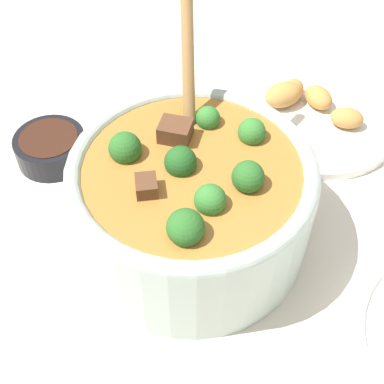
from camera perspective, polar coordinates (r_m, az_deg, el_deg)
ground_plane at (r=0.57m, az=0.00°, el=-4.88°), size 4.00×4.00×0.00m
stew_bowl at (r=0.52m, az=-0.00°, el=-0.54°), size 0.23×0.26×0.27m
condiment_bowl at (r=0.65m, az=-14.84°, el=4.68°), size 0.08×0.08×0.03m
food_plate at (r=0.70m, az=12.67°, el=8.14°), size 0.21×0.21×0.04m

